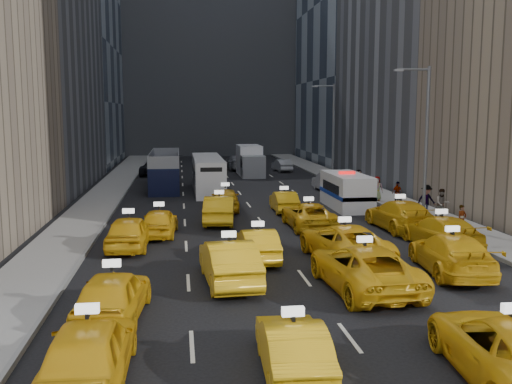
{
  "coord_description": "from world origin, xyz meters",
  "views": [
    {
      "loc": [
        -4.75,
        -19.11,
        6.4
      ],
      "look_at": [
        -0.53,
        12.13,
        2.0
      ],
      "focal_mm": 40.0,
      "sensor_mm": 36.0,
      "label": 1
    }
  ],
  "objects_px": {
    "taxi_0": "(89,351)",
    "box_truck": "(250,161)",
    "double_decker": "(165,170)",
    "taxi_1": "(293,347)",
    "pedestrian_0": "(462,219)",
    "taxi_2": "(511,349)",
    "city_bus": "(208,174)",
    "nypd_van": "(346,191)"
  },
  "relations": [
    {
      "from": "taxi_0",
      "to": "box_truck",
      "type": "height_order",
      "value": "box_truck"
    },
    {
      "from": "double_decker",
      "to": "taxi_0",
      "type": "bearing_deg",
      "value": -99.23
    },
    {
      "from": "taxi_1",
      "to": "taxi_0",
      "type": "bearing_deg",
      "value": 0.3
    },
    {
      "from": "double_decker",
      "to": "pedestrian_0",
      "type": "xyz_separation_m",
      "value": [
        15.68,
        -21.47,
        -0.61
      ]
    },
    {
      "from": "taxi_2",
      "to": "city_bus",
      "type": "xyz_separation_m",
      "value": [
        -5.52,
        34.48,
        0.59
      ]
    },
    {
      "from": "taxi_0",
      "to": "taxi_1",
      "type": "height_order",
      "value": "taxi_0"
    },
    {
      "from": "taxi_1",
      "to": "double_decker",
      "type": "xyz_separation_m",
      "value": [
        -3.88,
        35.77,
        0.82
      ]
    },
    {
      "from": "taxi_2",
      "to": "pedestrian_0",
      "type": "distance_m",
      "value": 16.67
    },
    {
      "from": "taxi_1",
      "to": "pedestrian_0",
      "type": "distance_m",
      "value": 18.54
    },
    {
      "from": "nypd_van",
      "to": "pedestrian_0",
      "type": "height_order",
      "value": "nypd_van"
    },
    {
      "from": "taxi_2",
      "to": "box_truck",
      "type": "distance_m",
      "value": 45.78
    },
    {
      "from": "double_decker",
      "to": "city_bus",
      "type": "height_order",
      "value": "double_decker"
    },
    {
      "from": "city_bus",
      "to": "pedestrian_0",
      "type": "relative_size",
      "value": 7.23
    },
    {
      "from": "city_bus",
      "to": "box_truck",
      "type": "xyz_separation_m",
      "value": [
        4.92,
        11.28,
        0.11
      ]
    },
    {
      "from": "box_truck",
      "to": "pedestrian_0",
      "type": "height_order",
      "value": "box_truck"
    },
    {
      "from": "taxi_0",
      "to": "taxi_2",
      "type": "relative_size",
      "value": 0.84
    },
    {
      "from": "taxi_0",
      "to": "nypd_van",
      "type": "distance_m",
      "value": 27.2
    },
    {
      "from": "nypd_van",
      "to": "double_decker",
      "type": "relative_size",
      "value": 0.56
    },
    {
      "from": "nypd_van",
      "to": "pedestrian_0",
      "type": "bearing_deg",
      "value": -78.69
    },
    {
      "from": "taxi_0",
      "to": "box_truck",
      "type": "xyz_separation_m",
      "value": [
        9.39,
        44.62,
        0.68
      ]
    },
    {
      "from": "pedestrian_0",
      "to": "taxi_0",
      "type": "bearing_deg",
      "value": -158.11
    },
    {
      "from": "taxi_2",
      "to": "nypd_van",
      "type": "xyz_separation_m",
      "value": [
        3.36,
        24.84,
        0.33
      ]
    },
    {
      "from": "taxi_2",
      "to": "box_truck",
      "type": "relative_size",
      "value": 0.83
    },
    {
      "from": "taxi_0",
      "to": "taxi_2",
      "type": "bearing_deg",
      "value": 174.3
    },
    {
      "from": "taxi_2",
      "to": "box_truck",
      "type": "height_order",
      "value": "box_truck"
    },
    {
      "from": "double_decker",
      "to": "city_bus",
      "type": "relative_size",
      "value": 0.98
    },
    {
      "from": "nypd_van",
      "to": "box_truck",
      "type": "height_order",
      "value": "box_truck"
    },
    {
      "from": "taxi_1",
      "to": "taxi_2",
      "type": "xyz_separation_m",
      "value": [
        5.13,
        -0.98,
        0.09
      ]
    },
    {
      "from": "taxi_1",
      "to": "pedestrian_0",
      "type": "height_order",
      "value": "pedestrian_0"
    },
    {
      "from": "city_bus",
      "to": "taxi_2",
      "type": "bearing_deg",
      "value": -86.68
    },
    {
      "from": "nypd_van",
      "to": "double_decker",
      "type": "bearing_deg",
      "value": 128.27
    },
    {
      "from": "city_bus",
      "to": "pedestrian_0",
      "type": "bearing_deg",
      "value": -63.37
    },
    {
      "from": "pedestrian_0",
      "to": "double_decker",
      "type": "bearing_deg",
      "value": 107.73
    },
    {
      "from": "nypd_van",
      "to": "pedestrian_0",
      "type": "distance_m",
      "value": 10.12
    },
    {
      "from": "taxi_2",
      "to": "city_bus",
      "type": "distance_m",
      "value": 34.93
    },
    {
      "from": "nypd_van",
      "to": "city_bus",
      "type": "xyz_separation_m",
      "value": [
        -8.87,
        9.64,
        0.26
      ]
    },
    {
      "from": "taxi_1",
      "to": "city_bus",
      "type": "bearing_deg",
      "value": -87.03
    },
    {
      "from": "taxi_0",
      "to": "pedestrian_0",
      "type": "xyz_separation_m",
      "value": [
        16.67,
        14.13,
        0.09
      ]
    },
    {
      "from": "double_decker",
      "to": "city_bus",
      "type": "bearing_deg",
      "value": -40.64
    },
    {
      "from": "taxi_0",
      "to": "nypd_van",
      "type": "xyz_separation_m",
      "value": [
        13.35,
        23.69,
        0.31
      ]
    },
    {
      "from": "taxi_0",
      "to": "box_truck",
      "type": "distance_m",
      "value": 45.6
    },
    {
      "from": "nypd_van",
      "to": "pedestrian_0",
      "type": "xyz_separation_m",
      "value": [
        3.32,
        -9.56,
        -0.21
      ]
    }
  ]
}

